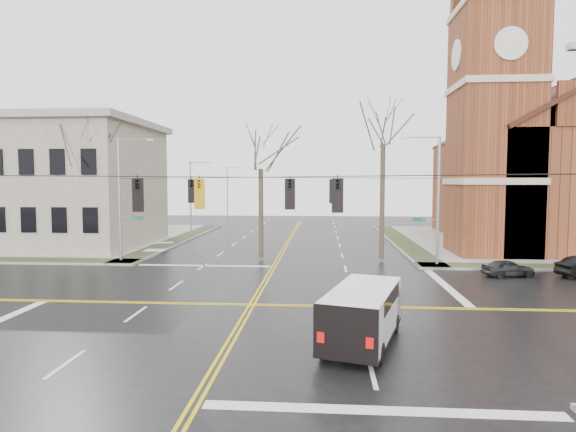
# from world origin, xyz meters

# --- Properties ---
(ground) EXTENTS (120.00, 120.00, 0.00)m
(ground) POSITION_xyz_m (0.00, 0.00, 0.00)
(ground) COLOR black
(ground) RESTS_ON ground
(sidewalks) EXTENTS (80.00, 80.00, 0.17)m
(sidewalks) POSITION_xyz_m (0.00, 0.00, 0.08)
(sidewalks) COLOR gray
(sidewalks) RESTS_ON ground
(road_markings) EXTENTS (100.00, 100.00, 0.01)m
(road_markings) POSITION_xyz_m (0.00, 0.00, 0.01)
(road_markings) COLOR gold
(road_markings) RESTS_ON ground
(church) EXTENTS (24.28, 27.48, 27.50)m
(church) POSITION_xyz_m (24.76, 24.78, 8.43)
(church) COLOR brown
(church) RESTS_ON ground
(civic_building_a) EXTENTS (18.00, 14.00, 11.00)m
(civic_building_a) POSITION_xyz_m (-22.00, 20.00, 5.50)
(civic_building_a) COLOR gray
(civic_building_a) RESTS_ON ground
(signal_pole_ne) EXTENTS (2.75, 0.22, 9.00)m
(signal_pole_ne) POSITION_xyz_m (11.32, 11.50, 4.95)
(signal_pole_ne) COLOR gray
(signal_pole_ne) RESTS_ON ground
(signal_pole_nw) EXTENTS (2.75, 0.22, 9.00)m
(signal_pole_nw) POSITION_xyz_m (-11.32, 11.50, 4.95)
(signal_pole_nw) COLOR gray
(signal_pole_nw) RESTS_ON ground
(span_wires) EXTENTS (23.02, 23.02, 0.03)m
(span_wires) POSITION_xyz_m (0.00, 0.00, 6.20)
(span_wires) COLOR black
(span_wires) RESTS_ON ground
(traffic_signals) EXTENTS (8.21, 8.26, 1.30)m
(traffic_signals) POSITION_xyz_m (-0.00, -0.67, 5.45)
(traffic_signals) COLOR black
(traffic_signals) RESTS_ON ground
(streetlight_north_a) EXTENTS (2.30, 0.20, 8.00)m
(streetlight_north_a) POSITION_xyz_m (-10.65, 28.00, 4.47)
(streetlight_north_a) COLOR gray
(streetlight_north_a) RESTS_ON ground
(streetlight_north_b) EXTENTS (2.30, 0.20, 8.00)m
(streetlight_north_b) POSITION_xyz_m (-10.65, 48.00, 4.47)
(streetlight_north_b) COLOR gray
(streetlight_north_b) RESTS_ON ground
(cargo_van) EXTENTS (3.55, 5.81, 2.08)m
(cargo_van) POSITION_xyz_m (4.97, -5.09, 1.23)
(cargo_van) COLOR white
(cargo_van) RESTS_ON ground
(parked_car_a) EXTENTS (3.34, 1.86, 1.08)m
(parked_car_a) POSITION_xyz_m (15.10, 8.07, 0.54)
(parked_car_a) COLOR black
(parked_car_a) RESTS_ON ground
(tree_nw_far) EXTENTS (4.00, 4.00, 10.85)m
(tree_nw_far) POSITION_xyz_m (-14.74, 13.27, 7.86)
(tree_nw_far) COLOR #3C3226
(tree_nw_far) RESTS_ON ground
(tree_nw_near) EXTENTS (4.00, 4.00, 10.19)m
(tree_nw_near) POSITION_xyz_m (-1.27, 13.39, 7.39)
(tree_nw_near) COLOR #3C3226
(tree_nw_near) RESTS_ON ground
(tree_ne) EXTENTS (4.00, 4.00, 12.87)m
(tree_ne) POSITION_xyz_m (7.84, 13.33, 9.30)
(tree_ne) COLOR #3C3226
(tree_ne) RESTS_ON ground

